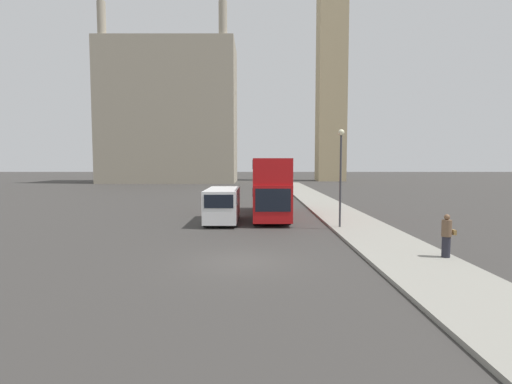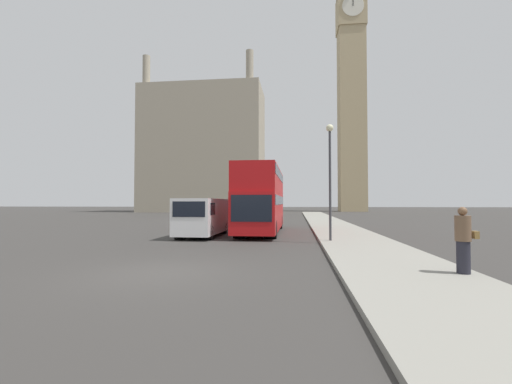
{
  "view_description": "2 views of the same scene",
  "coord_description": "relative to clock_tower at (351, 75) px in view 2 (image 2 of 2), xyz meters",
  "views": [
    {
      "loc": [
        0.57,
        -15.67,
        3.96
      ],
      "look_at": [
        0.59,
        13.43,
        1.79
      ],
      "focal_mm": 28.0,
      "sensor_mm": 36.0,
      "label": 1
    },
    {
      "loc": [
        3.87,
        -9.41,
        2.0
      ],
      "look_at": [
        0.08,
        22.66,
        3.01
      ],
      "focal_mm": 24.0,
      "sensor_mm": 36.0,
      "label": 2
    }
  ],
  "objects": [
    {
      "name": "street_lamp",
      "position": [
        -11.0,
        -62.57,
        -27.41
      ],
      "size": [
        0.36,
        0.36,
        5.73
      ],
      "color": "#38383D",
      "rests_on": "sidewalk_strip"
    },
    {
      "name": "red_double_decker_bus",
      "position": [
        -14.95,
        -56.99,
        -28.97
      ],
      "size": [
        2.45,
        10.68,
        4.21
      ],
      "color": "#B71114",
      "rests_on": "ground_plane"
    },
    {
      "name": "clock_tower",
      "position": [
        0.0,
        0.0,
        0.0
      ],
      "size": [
        6.27,
        6.44,
        61.05
      ],
      "color": "tan",
      "rests_on": "ground_plane"
    },
    {
      "name": "sidewalk_strip",
      "position": [
        -9.69,
        -70.27,
        -31.25
      ],
      "size": [
        3.68,
        120.0,
        0.15
      ],
      "color": "gray",
      "rests_on": "ground_plane"
    },
    {
      "name": "ground_plane",
      "position": [
        -16.53,
        -70.27,
        -31.32
      ],
      "size": [
        300.0,
        300.0,
        0.0
      ],
      "primitive_type": "plane",
      "color": "#383533"
    },
    {
      "name": "pedestrian",
      "position": [
        -8.31,
        -70.12,
        -30.3
      ],
      "size": [
        0.55,
        0.39,
        1.74
      ],
      "color": "#23232D",
      "rests_on": "sidewalk_strip"
    },
    {
      "name": "building_block_distant",
      "position": [
        -32.86,
        -6.7,
        -17.83
      ],
      "size": [
        25.73,
        12.77,
        32.79
      ],
      "color": "#9E937F",
      "rests_on": "ground_plane"
    },
    {
      "name": "white_van",
      "position": [
        -18.16,
        -59.92,
        -30.12
      ],
      "size": [
        2.06,
        5.61,
        2.23
      ],
      "color": "white",
      "rests_on": "ground_plane"
    }
  ]
}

